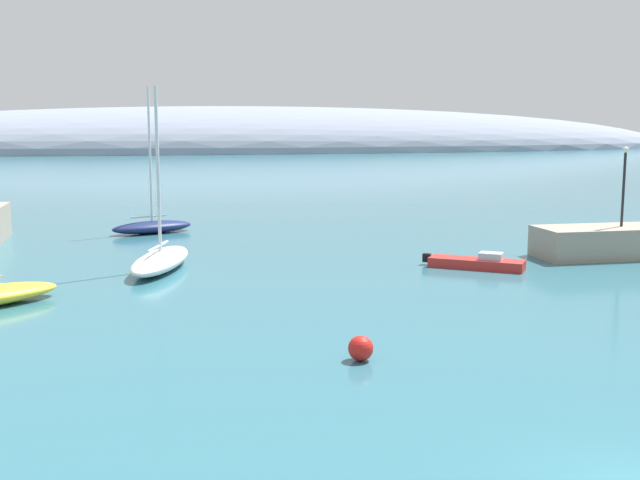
% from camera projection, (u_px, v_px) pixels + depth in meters
% --- Properties ---
extents(distant_ridge, '(285.53, 68.89, 25.94)m').
position_uv_depth(distant_ridge, '(244.00, 150.00, 232.58)').
color(distant_ridge, gray).
rests_on(distant_ridge, ground).
extents(sailboat_white_near_shore, '(4.66, 8.52, 10.11)m').
position_uv_depth(sailboat_white_near_shore, '(161.00, 259.00, 43.29)').
color(sailboat_white_near_shore, white).
rests_on(sailboat_white_near_shore, water).
extents(sailboat_navy_outer_mooring, '(6.57, 4.41, 10.70)m').
position_uv_depth(sailboat_navy_outer_mooring, '(152.00, 225.00, 57.83)').
color(sailboat_navy_outer_mooring, navy).
rests_on(sailboat_navy_outer_mooring, water).
extents(motorboat_red_alongside_breakwater, '(5.22, 4.34, 0.94)m').
position_uv_depth(motorboat_red_alongside_breakwater, '(477.00, 263.00, 43.87)').
color(motorboat_red_alongside_breakwater, red).
rests_on(motorboat_red_alongside_breakwater, water).
extents(mooring_buoy_red, '(0.88, 0.88, 0.88)m').
position_uv_depth(mooring_buoy_red, '(361.00, 348.00, 26.81)').
color(mooring_buoy_red, red).
rests_on(mooring_buoy_red, water).
extents(harbor_lamp_post, '(0.36, 0.36, 4.83)m').
position_uv_depth(harbor_lamp_post, '(624.00, 178.00, 46.96)').
color(harbor_lamp_post, black).
rests_on(harbor_lamp_post, breakwater_rocks).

